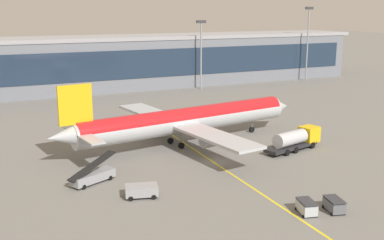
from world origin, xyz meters
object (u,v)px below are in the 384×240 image
object	(u,v)px
main_airliner	(186,120)
fuel_tanker	(296,139)
pushback_tug	(142,190)
baggage_cart_0	(306,207)
baggage_cart_1	(334,205)
belt_loader	(93,176)

from	to	relation	value
main_airliner	fuel_tanker	xyz separation A→B (m)	(14.26, -10.32, -2.35)
pushback_tug	baggage_cart_0	distance (m)	18.81
fuel_tanker	baggage_cart_1	size ratio (longest dim) A/B	3.74
belt_loader	baggage_cart_1	xyz separation A→B (m)	(21.51, -20.05, -0.21)
baggage_cart_0	belt_loader	bearing A→B (deg)	133.84
pushback_tug	baggage_cart_1	bearing A→B (deg)	-36.85
main_airliner	belt_loader	bearing A→B (deg)	-149.10
belt_loader	baggage_cart_0	size ratio (longest dim) A/B	2.30
belt_loader	baggage_cart_1	world-z (taller)	belt_loader
baggage_cart_1	belt_loader	bearing A→B (deg)	137.02
baggage_cart_0	baggage_cart_1	distance (m)	3.20
main_airliner	pushback_tug	world-z (taller)	main_airliner
pushback_tug	baggage_cart_0	size ratio (longest dim) A/B	1.45
belt_loader	pushback_tug	bearing A→B (deg)	-59.63
pushback_tug	baggage_cart_0	bearing A→B (deg)	-40.40
pushback_tug	belt_loader	bearing A→B (deg)	120.37
fuel_tanker	pushback_tug	xyz separation A→B (m)	(-28.39, -7.59, -0.90)
fuel_tanker	belt_loader	distance (m)	32.51
pushback_tug	main_airliner	bearing A→B (deg)	51.72
baggage_cart_1	pushback_tug	bearing A→B (deg)	143.15
main_airliner	baggage_cart_1	world-z (taller)	main_airliner
main_airliner	baggage_cart_0	world-z (taller)	main_airliner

